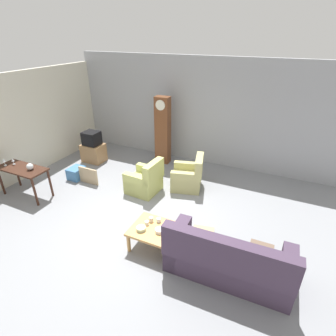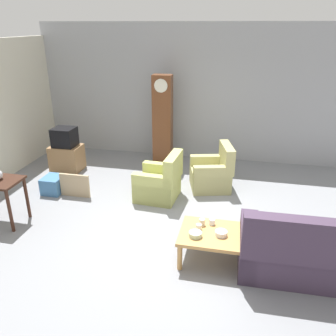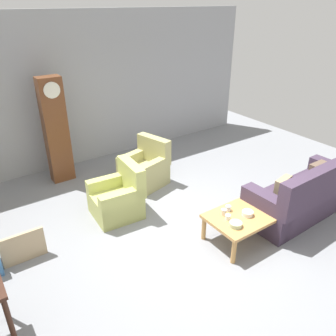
# 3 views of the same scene
# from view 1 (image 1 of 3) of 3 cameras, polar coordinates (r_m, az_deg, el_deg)

# --- Properties ---
(ground_plane) EXTENTS (10.40, 10.40, 0.00)m
(ground_plane) POSITION_cam_1_polar(r_m,az_deg,el_deg) (6.04, -4.95, -11.59)
(ground_plane) COLOR gray
(garage_door_wall) EXTENTS (8.40, 0.16, 3.20)m
(garage_door_wall) POSITION_cam_1_polar(r_m,az_deg,el_deg) (8.29, 7.16, 11.90)
(garage_door_wall) COLOR #9EA0A5
(garage_door_wall) RESTS_ON ground_plane
(pegboard_wall_left) EXTENTS (0.12, 6.40, 2.88)m
(pegboard_wall_left) POSITION_cam_1_polar(r_m,az_deg,el_deg) (8.31, -30.20, 7.25)
(pegboard_wall_left) COLOR beige
(pegboard_wall_left) RESTS_ON ground_plane
(couch_floral) EXTENTS (2.12, 0.93, 1.04)m
(couch_floral) POSITION_cam_1_polar(r_m,az_deg,el_deg) (4.83, 12.71, -18.87)
(couch_floral) COLOR #423347
(couch_floral) RESTS_ON ground_plane
(armchair_olive_near) EXTENTS (0.84, 0.81, 0.92)m
(armchair_olive_near) POSITION_cam_1_polar(r_m,az_deg,el_deg) (6.93, -4.96, -2.87)
(armchair_olive_near) COLOR #B7BC66
(armchair_olive_near) RESTS_ON ground_plane
(armchair_olive_far) EXTENTS (0.96, 0.94, 0.92)m
(armchair_olive_far) POSITION_cam_1_polar(r_m,az_deg,el_deg) (7.11, 4.41, -2.01)
(armchair_olive_far) COLOR tan
(armchair_olive_far) RESTS_ON ground_plane
(coffee_table_wood) EXTENTS (0.96, 0.76, 0.44)m
(coffee_table_wood) POSITION_cam_1_polar(r_m,az_deg,el_deg) (5.21, -2.61, -13.53)
(coffee_table_wood) COLOR tan
(coffee_table_wood) RESTS_ON ground_plane
(console_table_dark) EXTENTS (1.30, 0.56, 0.79)m
(console_table_dark) POSITION_cam_1_polar(r_m,az_deg,el_deg) (7.52, -28.86, -0.76)
(console_table_dark) COLOR #381E14
(console_table_dark) RESTS_ON ground_plane
(grandfather_clock) EXTENTS (0.44, 0.30, 2.10)m
(grandfather_clock) POSITION_cam_1_polar(r_m,az_deg,el_deg) (8.23, -1.14, 8.03)
(grandfather_clock) COLOR brown
(grandfather_clock) RESTS_ON ground_plane
(tv_stand_cabinet) EXTENTS (0.68, 0.52, 0.58)m
(tv_stand_cabinet) POSITION_cam_1_polar(r_m,az_deg,el_deg) (8.90, -15.73, 3.19)
(tv_stand_cabinet) COLOR #997047
(tv_stand_cabinet) RESTS_ON ground_plane
(tv_crt) EXTENTS (0.48, 0.44, 0.42)m
(tv_crt) POSITION_cam_1_polar(r_m,az_deg,el_deg) (8.72, -16.15, 6.19)
(tv_crt) COLOR black
(tv_crt) RESTS_ON tv_stand_cabinet
(framed_picture_leaning) EXTENTS (0.60, 0.05, 0.46)m
(framed_picture_leaning) POSITION_cam_1_polar(r_m,az_deg,el_deg) (7.64, -16.80, -1.61)
(framed_picture_leaning) COLOR tan
(framed_picture_leaning) RESTS_ON ground_plane
(storage_box_blue) EXTENTS (0.38, 0.44, 0.33)m
(storage_box_blue) POSITION_cam_1_polar(r_m,az_deg,el_deg) (8.04, -19.14, -1.03)
(storage_box_blue) COLOR teal
(storage_box_blue) RESTS_ON ground_plane
(glass_dome_cloche) EXTENTS (0.16, 0.16, 0.16)m
(glass_dome_cloche) POSITION_cam_1_polar(r_m,az_deg,el_deg) (7.24, -27.62, 0.27)
(glass_dome_cloche) COLOR silver
(glass_dome_cloche) RESTS_ON console_table_dark
(cup_white_porcelain) EXTENTS (0.08, 0.08, 0.08)m
(cup_white_porcelain) POSITION_cam_1_polar(r_m,az_deg,el_deg) (5.26, -4.59, -11.71)
(cup_white_porcelain) COLOR white
(cup_white_porcelain) RESTS_ON coffee_table_wood
(cup_blue_rimmed) EXTENTS (0.09, 0.09, 0.08)m
(cup_blue_rimmed) POSITION_cam_1_polar(r_m,az_deg,el_deg) (5.31, -2.02, -11.16)
(cup_blue_rimmed) COLOR silver
(cup_blue_rimmed) RESTS_ON coffee_table_wood
(cup_cream_tall) EXTENTS (0.09, 0.09, 0.10)m
(cup_cream_tall) POSITION_cam_1_polar(r_m,az_deg,el_deg) (5.32, -3.65, -10.99)
(cup_cream_tall) COLOR beige
(cup_cream_tall) RESTS_ON coffee_table_wood
(bowl_white_stacked) EXTENTS (0.17, 0.17, 0.07)m
(bowl_white_stacked) POSITION_cam_1_polar(r_m,az_deg,el_deg) (5.08, -1.83, -13.33)
(bowl_white_stacked) COLOR white
(bowl_white_stacked) RESTS_ON coffee_table_wood
(bowl_shallow_green) EXTENTS (0.18, 0.18, 0.07)m
(bowl_shallow_green) POSITION_cam_1_polar(r_m,az_deg,el_deg) (5.15, -5.83, -12.86)
(bowl_shallow_green) COLOR #B2C69E
(bowl_shallow_green) RESTS_ON coffee_table_wood
(wine_glass_tall) EXTENTS (0.08, 0.08, 0.20)m
(wine_glass_tall) POSITION_cam_1_polar(r_m,az_deg,el_deg) (7.74, -31.85, 1.28)
(wine_glass_tall) COLOR silver
(wine_glass_tall) RESTS_ON console_table_dark
(wine_glass_mid) EXTENTS (0.07, 0.07, 0.17)m
(wine_glass_mid) POSITION_cam_1_polar(r_m,az_deg,el_deg) (7.70, -30.45, 1.40)
(wine_glass_mid) COLOR silver
(wine_glass_mid) RESTS_ON console_table_dark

